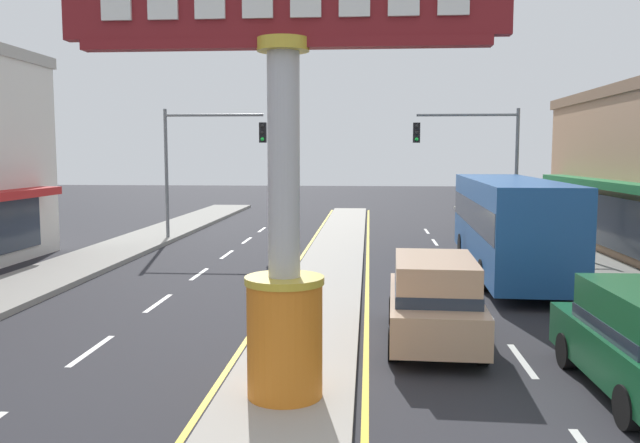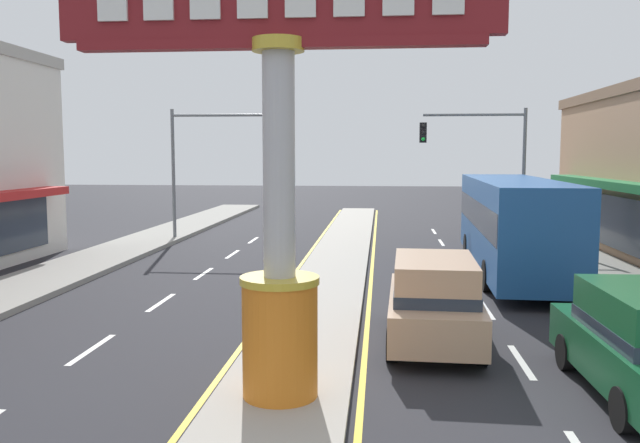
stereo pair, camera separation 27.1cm
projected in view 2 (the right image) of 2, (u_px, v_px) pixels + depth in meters
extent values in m
cube|color=#A39E93|center=(332.00, 274.00, 22.16)|extent=(2.30, 52.00, 0.14)
cube|color=gray|center=(43.00, 280.00, 21.03)|extent=(2.86, 60.00, 0.18)
cube|color=gray|center=(636.00, 291.00, 19.32)|extent=(2.86, 60.00, 0.18)
cube|color=silver|center=(92.00, 349.00, 13.86)|extent=(0.14, 2.20, 0.01)
cube|color=silver|center=(161.00, 302.00, 18.22)|extent=(0.14, 2.20, 0.01)
cube|color=silver|center=(204.00, 274.00, 22.58)|extent=(0.14, 2.20, 0.01)
cube|color=silver|center=(232.00, 254.00, 26.93)|extent=(0.14, 2.20, 0.01)
cube|color=silver|center=(253.00, 240.00, 31.29)|extent=(0.14, 2.20, 0.01)
cube|color=silver|center=(269.00, 230.00, 35.65)|extent=(0.14, 2.20, 0.01)
cube|color=silver|center=(521.00, 361.00, 13.03)|extent=(0.14, 2.20, 0.01)
cube|color=silver|center=(486.00, 309.00, 17.39)|extent=(0.14, 2.20, 0.01)
cube|color=silver|center=(465.00, 278.00, 21.75)|extent=(0.14, 2.20, 0.01)
cube|color=silver|center=(451.00, 257.00, 26.11)|extent=(0.14, 2.20, 0.01)
cube|color=silver|center=(441.00, 243.00, 30.46)|extent=(0.14, 2.20, 0.01)
cube|color=silver|center=(434.00, 231.00, 34.82)|extent=(0.14, 2.20, 0.01)
cube|color=yellow|center=(293.00, 275.00, 22.29)|extent=(0.12, 52.00, 0.01)
cube|color=yellow|center=(371.00, 277.00, 22.04)|extent=(0.12, 52.00, 0.01)
cylinder|color=orange|center=(280.00, 340.00, 10.75)|extent=(1.24, 1.24, 1.88)
cylinder|color=gold|center=(280.00, 280.00, 10.65)|extent=(1.30, 1.30, 0.12)
cylinder|color=#B7B7BC|center=(279.00, 163.00, 10.45)|extent=(0.52, 0.52, 3.91)
cylinder|color=gold|center=(278.00, 45.00, 10.26)|extent=(0.83, 0.83, 0.20)
cube|color=maroon|center=(278.00, 44.00, 10.26)|extent=(6.46, 0.29, 0.16)
cylinder|color=slate|center=(173.00, 175.00, 30.87)|extent=(0.16, 0.16, 6.20)
cylinder|color=slate|center=(221.00, 115.00, 30.37)|extent=(4.62, 0.12, 0.12)
cube|color=black|center=(269.00, 133.00, 30.08)|extent=(0.32, 0.24, 0.92)
sphere|color=black|center=(269.00, 126.00, 29.91)|extent=(0.17, 0.17, 0.17)
sphere|color=black|center=(269.00, 133.00, 29.94)|extent=(0.17, 0.17, 0.17)
sphere|color=#19D83F|center=(269.00, 139.00, 29.97)|extent=(0.17, 0.17, 0.17)
cylinder|color=slate|center=(524.00, 176.00, 30.05)|extent=(0.16, 0.16, 6.20)
cylinder|color=slate|center=(474.00, 115.00, 29.97)|extent=(4.62, 0.12, 0.12)
cube|color=black|center=(423.00, 133.00, 30.11)|extent=(0.32, 0.24, 0.92)
sphere|color=black|center=(423.00, 126.00, 29.94)|extent=(0.17, 0.17, 0.17)
sphere|color=black|center=(423.00, 133.00, 29.97)|extent=(0.17, 0.17, 0.17)
sphere|color=#19D83F|center=(423.00, 139.00, 30.00)|extent=(0.17, 0.17, 0.17)
cube|color=#1E5199|center=(513.00, 222.00, 22.22)|extent=(2.91, 11.28, 2.90)
cube|color=#283342|center=(513.00, 213.00, 22.18)|extent=(2.93, 11.06, 0.90)
cube|color=#283342|center=(492.00, 203.00, 27.67)|extent=(2.30, 0.16, 1.40)
cube|color=black|center=(492.00, 179.00, 27.57)|extent=(1.75, 0.14, 0.30)
cylinder|color=black|center=(468.00, 246.00, 25.93)|extent=(0.32, 0.97, 0.96)
cylinder|color=black|center=(528.00, 247.00, 25.63)|extent=(0.32, 0.97, 0.96)
cylinder|color=black|center=(488.00, 276.00, 19.63)|extent=(0.32, 0.97, 0.96)
cylinder|color=black|center=(567.00, 278.00, 19.33)|extent=(0.32, 0.97, 0.96)
cylinder|color=black|center=(566.00, 352.00, 12.54)|extent=(0.24, 0.69, 0.68)
cylinder|color=black|center=(624.00, 410.00, 9.71)|extent=(0.24, 0.69, 0.68)
cube|color=tan|center=(434.00, 311.00, 14.27)|extent=(2.07, 4.67, 0.80)
cube|color=tan|center=(435.00, 277.00, 14.01)|extent=(1.77, 2.91, 0.80)
cube|color=#283342|center=(434.00, 290.00, 14.03)|extent=(1.81, 2.94, 0.24)
cylinder|color=black|center=(394.00, 311.00, 15.83)|extent=(0.24, 0.69, 0.68)
cylinder|color=black|center=(468.00, 313.00, 15.60)|extent=(0.24, 0.69, 0.68)
cylinder|color=black|center=(392.00, 345.00, 13.01)|extent=(0.24, 0.69, 0.68)
cylinder|color=black|center=(482.00, 348.00, 12.79)|extent=(0.24, 0.69, 0.68)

